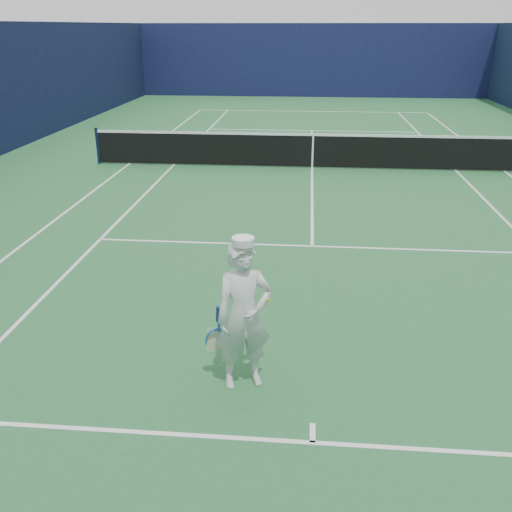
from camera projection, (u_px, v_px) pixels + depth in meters
The scene contains 5 objects.
ground at pixel (312, 168), 16.66m from camera, with size 80.00×80.00×0.00m, color #266434.
court_markings at pixel (312, 168), 16.65m from camera, with size 11.03×23.83×0.01m.
windscreen_fence at pixel (315, 98), 15.90m from camera, with size 20.12×36.12×4.00m.
tennis_net at pixel (313, 149), 16.45m from camera, with size 12.88×0.09×1.07m.
tennis_player at pixel (244, 316), 6.32m from camera, with size 0.86×0.61×1.81m.
Camera 1 is at (-0.15, -16.48, 3.87)m, focal length 40.00 mm.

